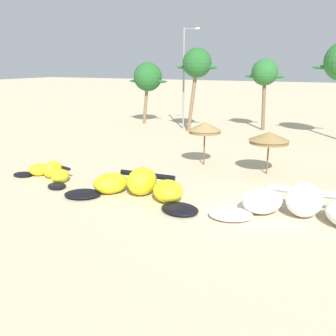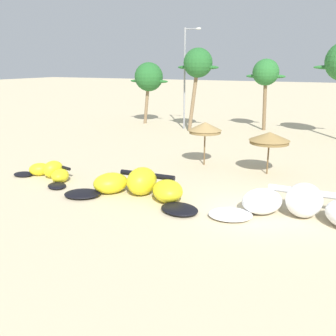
# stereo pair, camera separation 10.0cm
# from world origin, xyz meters

# --- Properties ---
(ground_plane) EXTENTS (260.00, 260.00, 0.00)m
(ground_plane) POSITION_xyz_m (0.00, 0.00, 0.00)
(ground_plane) COLOR beige
(kite_far_left) EXTENTS (4.89, 2.90, 1.04)m
(kite_far_left) POSITION_xyz_m (-11.87, 0.00, 0.40)
(kite_far_left) COLOR black
(kite_far_left) RESTS_ON ground
(kite_left) EXTENTS (7.70, 3.70, 1.45)m
(kite_left) POSITION_xyz_m (-5.49, -0.39, 0.55)
(kite_left) COLOR black
(kite_left) RESTS_ON ground
(kite_left_of_center) EXTENTS (8.25, 3.72, 1.53)m
(kite_left_of_center) POSITION_xyz_m (2.52, 0.24, 0.59)
(kite_left_of_center) COLOR white
(kite_left_of_center) RESTS_ON ground
(beach_umbrella_near_van) EXTENTS (2.22, 2.22, 2.95)m
(beach_umbrella_near_van) POSITION_xyz_m (-4.55, 6.93, 2.57)
(beach_umbrella_near_van) COLOR brown
(beach_umbrella_near_van) RESTS_ON ground
(beach_umbrella_middle) EXTENTS (2.49, 2.49, 2.67)m
(beach_umbrella_middle) POSITION_xyz_m (-0.26, 6.64, 2.31)
(beach_umbrella_middle) COLOR brown
(beach_umbrella_middle) RESTS_ON ground
(palm_leftmost) EXTENTS (4.74, 3.16, 6.82)m
(palm_leftmost) POSITION_xyz_m (-16.43, 21.03, 5.17)
(palm_leftmost) COLOR #7F6647
(palm_leftmost) RESTS_ON ground
(palm_left) EXTENTS (4.24, 2.82, 8.15)m
(palm_left) POSITION_xyz_m (-9.67, 18.56, 6.61)
(palm_left) COLOR #7F6647
(palm_left) RESTS_ON ground
(palm_left_of_gap) EXTENTS (3.95, 2.63, 7.15)m
(palm_left_of_gap) POSITION_xyz_m (-3.87, 22.47, 5.71)
(palm_left_of_gap) COLOR brown
(palm_left_of_gap) RESTS_ON ground
(lamppost_west) EXTENTS (1.78, 0.24, 10.09)m
(lamppost_west) POSITION_xyz_m (-11.35, 19.58, 5.59)
(lamppost_west) COLOR gray
(lamppost_west) RESTS_ON ground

